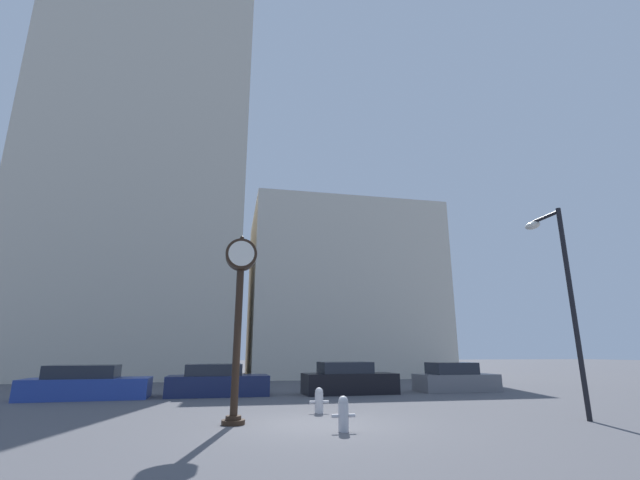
# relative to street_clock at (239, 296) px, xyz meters

# --- Properties ---
(ground_plane) EXTENTS (200.00, 200.00, 0.00)m
(ground_plane) POSITION_rel_street_clock_xyz_m (2.06, -0.37, -3.32)
(ground_plane) COLOR #515156
(building_tall_tower) EXTENTS (15.96, 12.00, 30.86)m
(building_tall_tower) POSITION_rel_street_clock_xyz_m (-7.64, 23.63, 12.11)
(building_tall_tower) COLOR beige
(building_tall_tower) RESTS_ON ground_plane
(building_storefront_row) EXTENTS (14.99, 12.00, 13.55)m
(building_storefront_row) POSITION_rel_street_clock_xyz_m (8.82, 23.63, 3.45)
(building_storefront_row) COLOR beige
(building_storefront_row) RESTS_ON ground_plane
(street_clock) EXTENTS (0.88, 0.61, 5.05)m
(street_clock) POSITION_rel_street_clock_xyz_m (0.00, 0.00, 0.00)
(street_clock) COLOR black
(street_clock) RESTS_ON ground_plane
(car_blue) EXTENTS (4.80, 2.09, 1.31)m
(car_blue) POSITION_rel_street_clock_xyz_m (-5.76, 7.59, -2.77)
(car_blue) COLOR #28429E
(car_blue) RESTS_ON ground_plane
(car_navy) EXTENTS (4.33, 1.94, 1.33)m
(car_navy) POSITION_rel_street_clock_xyz_m (-0.63, 7.89, -2.76)
(car_navy) COLOR #19234C
(car_navy) RESTS_ON ground_plane
(car_black) EXTENTS (4.24, 1.93, 1.39)m
(car_black) POSITION_rel_street_clock_xyz_m (5.19, 7.62, -2.73)
(car_black) COLOR black
(car_black) RESTS_ON ground_plane
(car_grey) EXTENTS (3.89, 1.82, 1.34)m
(car_grey) POSITION_rel_street_clock_xyz_m (10.61, 7.87, -2.76)
(car_grey) COLOR slate
(car_grey) RESTS_ON ground_plane
(fire_hydrant_near) EXTENTS (0.56, 0.24, 0.80)m
(fire_hydrant_near) POSITION_rel_street_clock_xyz_m (2.53, -1.58, -2.92)
(fire_hydrant_near) COLOR #B7B7BC
(fire_hydrant_near) RESTS_ON ground_plane
(fire_hydrant_far) EXTENTS (0.60, 0.26, 0.75)m
(fire_hydrant_far) POSITION_rel_street_clock_xyz_m (2.62, 1.72, -2.94)
(fire_hydrant_far) COLOR #B7B7BC
(fire_hydrant_far) RESTS_ON ground_plane
(street_lamp_right) EXTENTS (0.36, 1.57, 6.09)m
(street_lamp_right) POSITION_rel_street_clock_xyz_m (9.49, -0.99, 0.75)
(street_lamp_right) COLOR black
(street_lamp_right) RESTS_ON ground_plane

